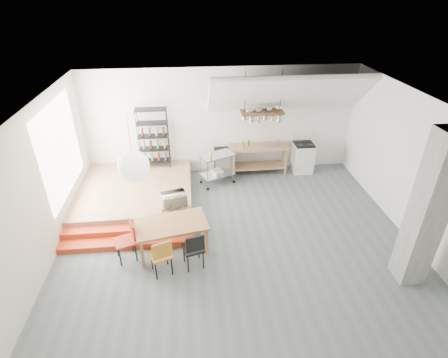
{
  "coord_description": "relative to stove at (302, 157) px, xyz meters",
  "views": [
    {
      "loc": [
        -0.93,
        -6.32,
        5.26
      ],
      "look_at": [
        -0.2,
        0.8,
        1.18
      ],
      "focal_mm": 28.0,
      "sensor_mm": 36.0,
      "label": 1
    }
  ],
  "objects": [
    {
      "name": "floor",
      "position": [
        -2.5,
        -3.16,
        -0.48
      ],
      "size": [
        8.0,
        8.0,
        0.0
      ],
      "primitive_type": "plane",
      "color": "slate",
      "rests_on": "ground"
    },
    {
      "name": "wall_back",
      "position": [
        -2.5,
        0.34,
        1.12
      ],
      "size": [
        8.0,
        0.04,
        3.2
      ],
      "primitive_type": "cube",
      "color": "silver",
      "rests_on": "ground"
    },
    {
      "name": "wall_left",
      "position": [
        -6.5,
        -3.16,
        1.12
      ],
      "size": [
        0.04,
        7.0,
        3.2
      ],
      "primitive_type": "cube",
      "color": "silver",
      "rests_on": "ground"
    },
    {
      "name": "wall_right",
      "position": [
        1.5,
        -3.16,
        1.12
      ],
      "size": [
        0.04,
        7.0,
        3.2
      ],
      "primitive_type": "cube",
      "color": "silver",
      "rests_on": "ground"
    },
    {
      "name": "ceiling",
      "position": [
        -2.5,
        -3.16,
        2.72
      ],
      "size": [
        8.0,
        7.0,
        0.02
      ],
      "primitive_type": "cube",
      "color": "white",
      "rests_on": "wall_back"
    },
    {
      "name": "slope_ceiling",
      "position": [
        -0.7,
        -0.26,
        2.07
      ],
      "size": [
        4.4,
        1.44,
        1.32
      ],
      "primitive_type": "cube",
      "rotation": [
        -0.73,
        0.0,
        0.0
      ],
      "color": "white",
      "rests_on": "wall_back"
    },
    {
      "name": "window_pane",
      "position": [
        -6.48,
        -1.66,
        1.32
      ],
      "size": [
        0.02,
        2.5,
        2.2
      ],
      "primitive_type": "cube",
      "color": "white",
      "rests_on": "wall_left"
    },
    {
      "name": "platform",
      "position": [
        -5.0,
        -1.16,
        -0.28
      ],
      "size": [
        3.0,
        3.0,
        0.4
      ],
      "primitive_type": "cube",
      "color": "#95694A",
      "rests_on": "ground"
    },
    {
      "name": "step_lower",
      "position": [
        -5.0,
        -3.11,
        -0.41
      ],
      "size": [
        3.0,
        0.35,
        0.13
      ],
      "primitive_type": "cube",
      "color": "red",
      "rests_on": "ground"
    },
    {
      "name": "step_upper",
      "position": [
        -5.0,
        -2.76,
        -0.35
      ],
      "size": [
        3.0,
        0.35,
        0.27
      ],
      "primitive_type": "cube",
      "color": "red",
      "rests_on": "ground"
    },
    {
      "name": "concrete_column",
      "position": [
        0.8,
        -4.66,
        1.12
      ],
      "size": [
        0.5,
        0.5,
        3.2
      ],
      "primitive_type": "cube",
      "color": "slate",
      "rests_on": "ground"
    },
    {
      "name": "kitchen_counter",
      "position": [
        -1.4,
        -0.01,
        0.15
      ],
      "size": [
        1.8,
        0.6,
        0.91
      ],
      "color": "#95694A",
      "rests_on": "ground"
    },
    {
      "name": "stove",
      "position": [
        0.0,
        0.0,
        0.0
      ],
      "size": [
        0.6,
        0.6,
        1.18
      ],
      "color": "white",
      "rests_on": "ground"
    },
    {
      "name": "pot_rack",
      "position": [
        -1.37,
        -0.23,
        1.5
      ],
      "size": [
        1.2,
        0.5,
        1.43
      ],
      "color": "#432E1B",
      "rests_on": "ceiling"
    },
    {
      "name": "wire_shelving",
      "position": [
        -4.5,
        0.04,
        0.85
      ],
      "size": [
        0.88,
        0.38,
        1.8
      ],
      "color": "black",
      "rests_on": "platform"
    },
    {
      "name": "microwave_shelf",
      "position": [
        -3.9,
        -2.41,
        0.07
      ],
      "size": [
        0.6,
        0.4,
        0.16
      ],
      "color": "#95694A",
      "rests_on": "platform"
    },
    {
      "name": "paper_lantern",
      "position": [
        -4.53,
        -3.47,
        1.72
      ],
      "size": [
        0.6,
        0.6,
        0.6
      ],
      "primitive_type": "sphere",
      "color": "white",
      "rests_on": "ceiling"
    },
    {
      "name": "dining_table",
      "position": [
        -3.94,
        -3.36,
        0.17
      ],
      "size": [
        1.66,
        1.14,
        0.72
      ],
      "rotation": [
        0.0,
        0.0,
        0.2
      ],
      "color": "olive",
      "rests_on": "ground"
    },
    {
      "name": "chair_mustard",
      "position": [
        -4.13,
        -4.1,
        0.05
      ],
      "size": [
        0.52,
        0.52,
        0.89
      ],
      "rotation": [
        0.0,
        0.0,
        3.48
      ],
      "color": "#C27B21",
      "rests_on": "ground"
    },
    {
      "name": "chair_black",
      "position": [
        -3.48,
        -3.97,
        0.05
      ],
      "size": [
        0.5,
        0.5,
        0.9
      ],
      "rotation": [
        0.0,
        0.0,
        3.4
      ],
      "color": "black",
      "rests_on": "ground"
    },
    {
      "name": "chair_olive",
      "position": [
        -3.89,
        -2.64,
        0.05
      ],
      "size": [
        0.48,
        0.48,
        0.88
      ],
      "rotation": [
        0.0,
        0.0,
        0.2
      ],
      "color": "#555E2C",
      "rests_on": "ground"
    },
    {
      "name": "chair_red",
      "position": [
        -4.85,
        -3.52,
        0.06
      ],
      "size": [
        0.53,
        0.53,
        0.91
      ],
      "rotation": [
        0.0,
        0.0,
        -1.23
      ],
      "color": "#9D2B16",
      "rests_on": "ground"
    },
    {
      "name": "rolling_cart",
      "position": [
        -2.7,
        -0.52,
        0.12
      ],
      "size": [
        1.07,
        0.85,
        0.93
      ],
      "rotation": [
        0.0,
        0.0,
        0.41
      ],
      "color": "silver",
      "rests_on": "ground"
    },
    {
      "name": "mini_fridge",
      "position": [
        -2.5,
        0.04,
        -0.07
      ],
      "size": [
        0.48,
        0.48,
        0.82
      ],
      "primitive_type": "cube",
      "color": "black",
      "rests_on": "ground"
    },
    {
      "name": "microwave",
      "position": [
        -3.9,
        -2.41,
        0.24
      ],
      "size": [
        0.65,
        0.52,
        0.31
      ],
      "primitive_type": "imported",
      "rotation": [
        0.0,
        0.0,
        0.26
      ],
      "color": "beige",
      "rests_on": "microwave_shelf"
    },
    {
      "name": "bowl",
      "position": [
        -1.04,
        -0.06,
        0.45
      ],
      "size": [
        0.25,
        0.25,
        0.05
      ],
      "primitive_type": "imported",
      "rotation": [
        0.0,
        0.0,
        -0.41
      ],
      "color": "silver",
      "rests_on": "kitchen_counter"
    }
  ]
}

